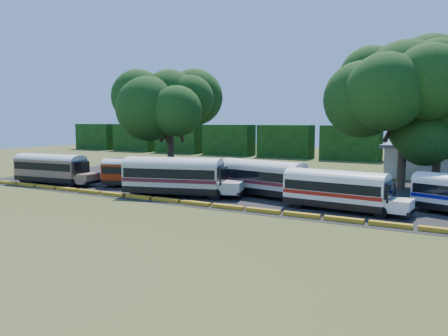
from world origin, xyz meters
The scene contains 12 objects.
ground centered at (0.00, 0.00, 0.00)m, with size 160.00×160.00×0.00m, color #394B19.
asphalt_strip centered at (1.00, 12.00, 0.01)m, with size 64.00×24.00×0.02m, color black.
curb centered at (0.00, 1.00, 0.15)m, with size 53.70×0.45×0.30m.
treeline_backdrop centered at (0.00, 48.00, 3.00)m, with size 130.00×4.00×6.00m.
bus_beige centered at (-21.35, 3.29, 1.87)m, with size 10.12×3.41×3.26m.
bus_red centered at (-11.51, 6.20, 1.70)m, with size 9.19×5.19×2.96m.
bus_cream_west centered at (-5.31, 3.60, 2.02)m, with size 11.16×5.46×3.57m.
bus_cream_east centered at (1.72, 7.22, 1.87)m, with size 10.33×4.40×3.30m.
bus_white_red centered at (9.16, 4.44, 1.75)m, with size 9.58×3.12×3.10m.
tree_west centered at (-14.73, 15.80, 9.35)m, with size 10.05×10.05×13.08m.
tree_center centered at (11.98, 17.88, 10.45)m, with size 11.32×11.32×14.64m.
tree_east centered at (14.94, 20.32, 6.82)m, with size 7.32×7.32×9.56m.
Camera 1 is at (17.57, -28.39, 6.88)m, focal length 35.00 mm.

